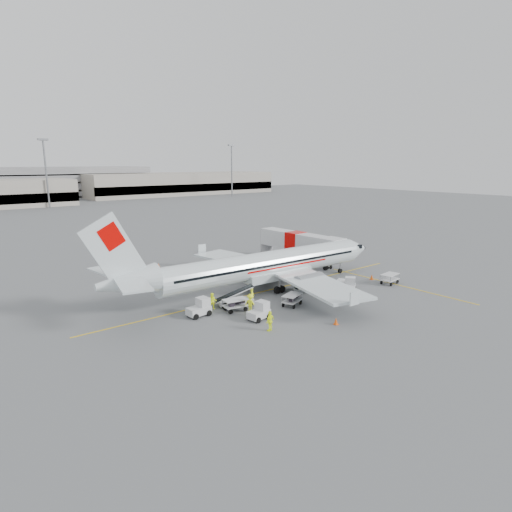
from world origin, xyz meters
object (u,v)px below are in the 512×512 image
(jet_bridge, at_px, (296,247))
(tug_mid, at_px, (259,311))
(tug_aft, at_px, (199,307))
(belt_loader, at_px, (236,293))
(tug_fore, at_px, (350,285))
(aircraft, at_px, (268,247))

(jet_bridge, distance_m, tug_mid, 24.82)
(jet_bridge, distance_m, tug_aft, 25.93)
(belt_loader, bearing_deg, jet_bridge, 51.92)
(jet_bridge, bearing_deg, belt_loader, -152.38)
(jet_bridge, bearing_deg, tug_fore, -113.18)
(aircraft, bearing_deg, tug_mid, -132.57)
(jet_bridge, bearing_deg, tug_mid, -143.76)
(tug_mid, bearing_deg, aircraft, 35.63)
(aircraft, xyz_separation_m, tug_aft, (-11.24, -2.83, -4.16))
(jet_bridge, height_order, belt_loader, jet_bridge)
(jet_bridge, relative_size, belt_loader, 3.59)
(jet_bridge, bearing_deg, tug_aft, -156.90)
(tug_aft, bearing_deg, jet_bridge, 21.48)
(belt_loader, xyz_separation_m, tug_aft, (-4.68, -0.29, -0.43))
(jet_bridge, relative_size, tug_aft, 7.61)
(jet_bridge, bearing_deg, aircraft, -148.50)
(aircraft, distance_m, tug_fore, 10.39)
(tug_fore, bearing_deg, aircraft, 93.76)
(tug_aft, bearing_deg, belt_loader, 0.23)
(jet_bridge, distance_m, tug_fore, 16.33)
(aircraft, distance_m, belt_loader, 7.97)
(belt_loader, relative_size, tug_fore, 2.20)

